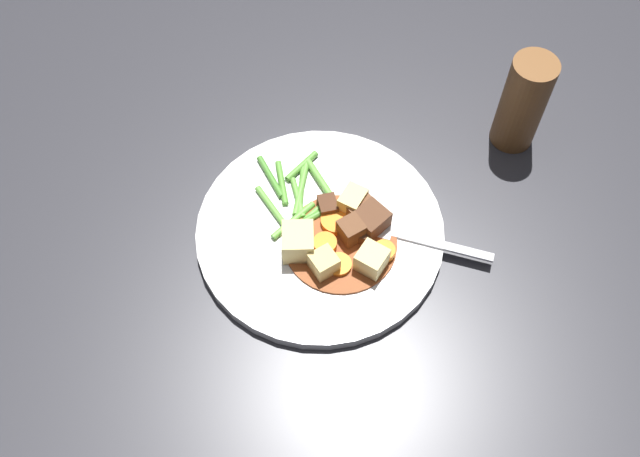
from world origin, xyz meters
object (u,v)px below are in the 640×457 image
at_px(carrot_slice_1, 384,252).
at_px(carrot_slice_3, 339,265).
at_px(carrot_slice_2, 336,221).
at_px(meat_chunk_0, 328,206).
at_px(meat_chunk_2, 351,231).
at_px(potato_chunk_0, 369,263).
at_px(dinner_plate, 320,232).
at_px(meat_chunk_3, 371,220).
at_px(carrot_slice_0, 325,244).
at_px(meat_chunk_4, 364,234).
at_px(potato_chunk_1, 324,263).
at_px(fork, 411,237).
at_px(potato_chunk_2, 297,241).
at_px(pepper_mill, 523,103).
at_px(meat_chunk_1, 362,211).
at_px(potato_chunk_3, 353,202).

relative_size(carrot_slice_1, carrot_slice_3, 0.89).
distance_m(carrot_slice_2, carrot_slice_3, 0.06).
relative_size(meat_chunk_0, meat_chunk_2, 0.84).
distance_m(carrot_slice_2, potato_chunk_0, 0.07).
distance_m(dinner_plate, meat_chunk_2, 0.04).
bearing_deg(meat_chunk_3, carrot_slice_0, -111.41).
height_order(carrot_slice_3, meat_chunk_4, meat_chunk_4).
distance_m(potato_chunk_1, fork, 0.11).
height_order(carrot_slice_3, fork, carrot_slice_3).
bearing_deg(meat_chunk_3, meat_chunk_2, -106.44).
bearing_deg(potato_chunk_2, meat_chunk_4, 52.94).
bearing_deg(potato_chunk_2, meat_chunk_2, 55.27).
bearing_deg(carrot_slice_2, carrot_slice_3, -46.34).
distance_m(carrot_slice_0, carrot_slice_2, 0.03).
height_order(carrot_slice_2, pepper_mill, pepper_mill).
bearing_deg(pepper_mill, fork, -90.49).
distance_m(carrot_slice_3, meat_chunk_2, 0.04).
relative_size(carrot_slice_0, meat_chunk_3, 0.77).
height_order(carrot_slice_2, carrot_slice_3, carrot_slice_2).
relative_size(carrot_slice_2, meat_chunk_2, 1.23).
height_order(meat_chunk_1, meat_chunk_3, meat_chunk_3).
distance_m(carrot_slice_0, carrot_slice_3, 0.03).
distance_m(carrot_slice_3, meat_chunk_0, 0.08).
height_order(carrot_slice_0, meat_chunk_3, meat_chunk_3).
xyz_separation_m(potato_chunk_3, meat_chunk_3, (0.03, -0.01, -0.00)).
xyz_separation_m(carrot_slice_3, potato_chunk_2, (-0.05, -0.01, 0.01)).
relative_size(carrot_slice_3, potato_chunk_1, 1.03).
distance_m(potato_chunk_0, meat_chunk_1, 0.07).
relative_size(carrot_slice_1, meat_chunk_0, 1.03).
distance_m(carrot_slice_0, meat_chunk_3, 0.06).
bearing_deg(potato_chunk_2, potato_chunk_1, -0.13).
xyz_separation_m(meat_chunk_1, fork, (0.06, 0.01, -0.01)).
xyz_separation_m(carrot_slice_2, meat_chunk_4, (0.03, 0.01, 0.00)).
xyz_separation_m(meat_chunk_2, meat_chunk_4, (0.01, 0.01, -0.01)).
xyz_separation_m(carrot_slice_1, fork, (0.01, 0.04, -0.01)).
xyz_separation_m(meat_chunk_0, fork, (0.09, 0.03, -0.01)).
bearing_deg(carrot_slice_2, pepper_mill, 72.58).
height_order(carrot_slice_0, potato_chunk_1, potato_chunk_1).
bearing_deg(potato_chunk_1, carrot_slice_3, 51.65).
bearing_deg(carrot_slice_0, carrot_slice_2, 108.55).
distance_m(carrot_slice_3, meat_chunk_4, 0.05).
xyz_separation_m(carrot_slice_1, potato_chunk_3, (-0.07, 0.02, 0.01)).
bearing_deg(meat_chunk_1, meat_chunk_2, -74.06).
relative_size(dinner_plate, potato_chunk_1, 10.36).
relative_size(dinner_plate, potato_chunk_0, 9.45).
height_order(dinner_plate, carrot_slice_1, carrot_slice_1).
height_order(carrot_slice_2, potato_chunk_0, potato_chunk_0).
xyz_separation_m(carrot_slice_0, carrot_slice_2, (-0.01, 0.03, -0.00)).
distance_m(meat_chunk_0, pepper_mill, 0.26).
distance_m(carrot_slice_0, meat_chunk_2, 0.03).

